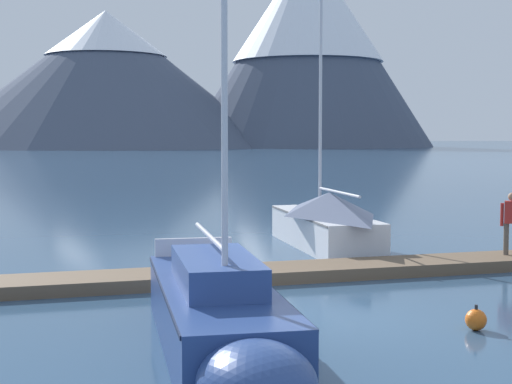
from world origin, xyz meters
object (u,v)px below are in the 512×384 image
Objects in this scene: sailboat_mid_dock_port at (322,220)px; mooring_buoy_channel_marker at (476,320)px; sailboat_second_berth at (220,318)px; person_on_dock at (512,220)px.

sailboat_mid_dock_port reaches higher than mooring_buoy_channel_marker.
sailboat_second_berth reaches higher than person_on_dock.
sailboat_mid_dock_port is (5.16, 11.35, 0.19)m from sailboat_second_berth.
sailboat_second_berth is 11.35m from person_on_dock.
mooring_buoy_channel_marker is at bearing -125.13° from person_on_dock.
mooring_buoy_channel_marker is at bearing -91.82° from sailboat_mid_dock_port.
sailboat_second_berth is at bearing -171.17° from mooring_buoy_channel_marker.
mooring_buoy_channel_marker is (-0.34, -10.60, -0.65)m from sailboat_mid_dock_port.
sailboat_mid_dock_port is 6.02m from person_on_dock.
sailboat_second_berth is 4.90m from mooring_buoy_channel_marker.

